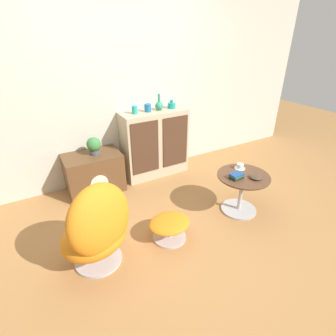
% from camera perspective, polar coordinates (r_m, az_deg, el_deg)
% --- Properties ---
extents(ground_plane, '(12.00, 12.00, 0.00)m').
position_cam_1_polar(ground_plane, '(2.94, 3.21, -13.84)').
color(ground_plane, '#A87542').
extents(wall_back, '(6.40, 0.06, 2.60)m').
position_cam_1_polar(wall_back, '(3.68, -10.18, 17.27)').
color(wall_back, beige).
rests_on(wall_back, ground_plane).
extents(sideboard, '(0.95, 0.39, 0.96)m').
position_cam_1_polar(sideboard, '(3.84, -2.95, 5.39)').
color(sideboard, tan).
rests_on(sideboard, ground_plane).
extents(tv_console, '(0.72, 0.47, 0.53)m').
position_cam_1_polar(tv_console, '(3.63, -15.80, -1.00)').
color(tv_console, brown).
rests_on(tv_console, ground_plane).
extents(egg_chair, '(0.81, 0.78, 0.88)m').
position_cam_1_polar(egg_chair, '(2.42, -15.12, -12.59)').
color(egg_chair, '#B7B7BC').
rests_on(egg_chair, ground_plane).
extents(ottoman, '(0.43, 0.37, 0.24)m').
position_cam_1_polar(ottoman, '(2.77, 0.33, -12.34)').
color(ottoman, '#B7B7BC').
rests_on(ottoman, ground_plane).
extents(coffee_table, '(0.60, 0.60, 0.48)m').
position_cam_1_polar(coffee_table, '(3.19, 15.72, -4.34)').
color(coffee_table, '#B7B7BC').
rests_on(coffee_table, ground_plane).
extents(vase_leftmost, '(0.08, 0.08, 0.11)m').
position_cam_1_polar(vase_leftmost, '(3.57, -7.28, 12.47)').
color(vase_leftmost, teal).
rests_on(vase_leftmost, sideboard).
extents(vase_inner_left, '(0.09, 0.09, 0.11)m').
position_cam_1_polar(vase_inner_left, '(3.64, -4.42, 12.94)').
color(vase_inner_left, '#196699').
rests_on(vase_inner_left, sideboard).
extents(vase_inner_right, '(0.11, 0.11, 0.22)m').
position_cam_1_polar(vase_inner_right, '(3.71, -1.93, 13.50)').
color(vase_inner_right, '#2D8E6B').
rests_on(vase_inner_right, sideboard).
extents(vase_rightmost, '(0.11, 0.11, 0.12)m').
position_cam_1_polar(vase_rightmost, '(3.81, 0.78, 13.50)').
color(vase_rightmost, teal).
rests_on(vase_rightmost, sideboard).
extents(potted_plant, '(0.18, 0.18, 0.23)m').
position_cam_1_polar(potted_plant, '(3.48, -15.85, 4.75)').
color(potted_plant, '#4C4C51').
rests_on(potted_plant, tv_console).
extents(teacup, '(0.13, 0.13, 0.06)m').
position_cam_1_polar(teacup, '(3.23, 15.39, 0.28)').
color(teacup, white).
rests_on(teacup, coffee_table).
extents(book_stack, '(0.16, 0.11, 0.06)m').
position_cam_1_polar(book_stack, '(3.01, 14.73, -1.69)').
color(book_stack, black).
rests_on(book_stack, coffee_table).
extents(bowl, '(0.13, 0.13, 0.04)m').
position_cam_1_polar(bowl, '(3.07, 18.56, -1.86)').
color(bowl, '#4C3828').
rests_on(bowl, coffee_table).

